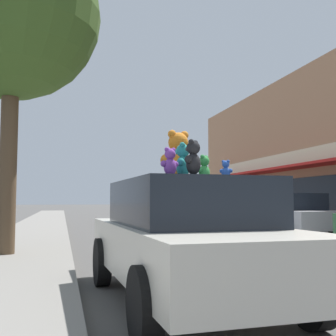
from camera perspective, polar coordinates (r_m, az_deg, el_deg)
The scene contains 9 objects.
plush_art_car at distance 5.41m, azimuth 2.38°, elevation -9.33°, with size 2.08×4.57×1.55m.
teddy_bear_giant at distance 5.85m, azimuth 1.38°, elevation 1.50°, with size 0.54×0.37×0.71m.
teddy_bear_black at distance 4.29m, azimuth 3.43°, elevation 1.38°, with size 0.24×0.25×0.36m.
teddy_bear_purple at distance 4.44m, azimuth 0.28°, elevation 0.80°, with size 0.23×0.16×0.30m.
teddy_bear_green at distance 5.74m, azimuth 4.92°, elevation -0.08°, with size 0.25×0.24×0.36m.
teddy_bear_teal at distance 4.69m, azimuth 2.00°, elevation 1.02°, with size 0.21×0.29×0.39m.
teddy_bear_blue at distance 5.08m, azimuth 7.84°, elevation -0.22°, with size 0.15×0.15×0.23m.
parked_car_far_right at distance 15.35m, azimuth 16.40°, elevation -6.05°, with size 1.94×4.10×1.52m.
street_tree at distance 10.61m, azimuth -20.30°, elevation 19.03°, with size 3.91×3.91×7.30m.
Camera 1 is at (-4.60, -4.69, 1.29)m, focal length 45.00 mm.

